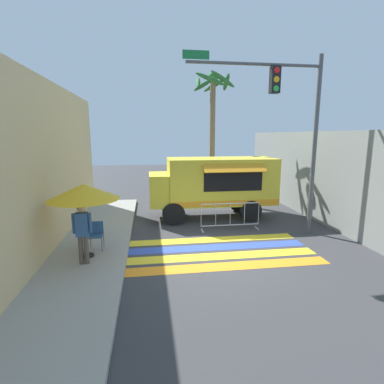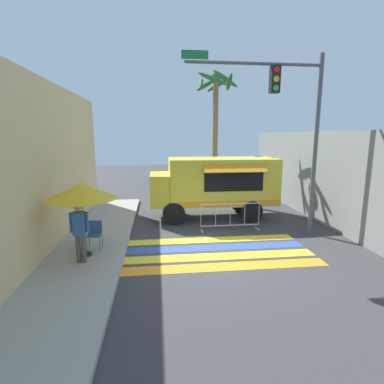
# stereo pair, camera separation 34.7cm
# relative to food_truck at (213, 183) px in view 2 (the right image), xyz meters

# --- Properties ---
(ground_plane) EXTENTS (60.00, 60.00, 0.00)m
(ground_plane) POSITION_rel_food_truck_xyz_m (-0.75, -4.19, -1.62)
(ground_plane) COLOR #38383A
(sidewalk_left) EXTENTS (4.40, 16.00, 0.14)m
(sidewalk_left) POSITION_rel_food_truck_xyz_m (-5.74, -4.19, -1.55)
(sidewalk_left) COLOR #99968E
(sidewalk_left) RESTS_ON ground_plane
(building_left_facade) EXTENTS (0.25, 16.00, 5.47)m
(building_left_facade) POSITION_rel_food_truck_xyz_m (-5.99, -4.19, 1.12)
(building_left_facade) COLOR #DBBC84
(building_left_facade) RESTS_ON ground_plane
(concrete_wall_right) EXTENTS (0.20, 16.00, 3.91)m
(concrete_wall_right) POSITION_rel_food_truck_xyz_m (4.57, -1.19, 0.34)
(concrete_wall_right) COLOR gray
(concrete_wall_right) RESTS_ON ground_plane
(crosswalk_painted) EXTENTS (6.40, 2.84, 0.01)m
(crosswalk_painted) POSITION_rel_food_truck_xyz_m (-0.75, -4.11, -1.62)
(crosswalk_painted) COLOR orange
(crosswalk_painted) RESTS_ON ground_plane
(food_truck) EXTENTS (5.63, 2.50, 2.73)m
(food_truck) POSITION_rel_food_truck_xyz_m (0.00, 0.00, 0.00)
(food_truck) COLOR yellow
(food_truck) RESTS_ON ground_plane
(traffic_signal_pole) EXTENTS (5.00, 0.29, 6.55)m
(traffic_signal_pole) POSITION_rel_food_truck_xyz_m (2.33, -2.71, 2.87)
(traffic_signal_pole) COLOR #515456
(traffic_signal_pole) RESTS_ON ground_plane
(patio_umbrella) EXTENTS (2.05, 2.05, 2.22)m
(patio_umbrella) POSITION_rel_food_truck_xyz_m (-4.70, -4.27, 0.50)
(patio_umbrella) COLOR black
(patio_umbrella) RESTS_ON sidewalk_left
(folding_chair) EXTENTS (0.44, 0.44, 0.88)m
(folding_chair) POSITION_rel_food_truck_xyz_m (-4.54, -3.62, -0.95)
(folding_chair) COLOR #4C4C51
(folding_chair) RESTS_ON sidewalk_left
(vendor_person) EXTENTS (0.53, 0.23, 1.76)m
(vendor_person) POSITION_rel_food_truck_xyz_m (-4.69, -4.79, -0.47)
(vendor_person) COLOR brown
(vendor_person) RESTS_ON sidewalk_left
(barricade_front) EXTENTS (2.39, 0.44, 1.10)m
(barricade_front) POSITION_rel_food_truck_xyz_m (0.36, -1.93, -1.06)
(barricade_front) COLOR #B7BABF
(barricade_front) RESTS_ON ground_plane
(palm_tree) EXTENTS (2.32, 2.42, 7.14)m
(palm_tree) POSITION_rel_food_truck_xyz_m (0.79, 3.70, 3.58)
(palm_tree) COLOR #7A664C
(palm_tree) RESTS_ON ground_plane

